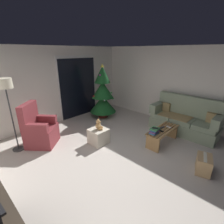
# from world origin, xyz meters

# --- Properties ---
(ground_plane) EXTENTS (7.00, 7.00, 0.00)m
(ground_plane) POSITION_xyz_m (0.00, 0.00, 0.00)
(ground_plane) COLOR #BCB2A8
(wall_back) EXTENTS (5.72, 0.12, 2.50)m
(wall_back) POSITION_xyz_m (0.00, 3.06, 1.25)
(wall_back) COLOR silver
(wall_back) RESTS_ON ground
(wall_right) EXTENTS (0.12, 6.00, 2.50)m
(wall_right) POSITION_xyz_m (2.86, 0.00, 1.25)
(wall_right) COLOR silver
(wall_right) RESTS_ON ground
(patio_door_frame) EXTENTS (1.60, 0.02, 2.20)m
(patio_door_frame) POSITION_xyz_m (1.00, 2.99, 1.10)
(patio_door_frame) COLOR silver
(patio_door_frame) RESTS_ON ground
(patio_door_glass) EXTENTS (1.50, 0.02, 2.10)m
(patio_door_glass) POSITION_xyz_m (1.00, 2.97, 1.05)
(patio_door_glass) COLOR black
(patio_door_glass) RESTS_ON ground
(couch) EXTENTS (0.79, 1.94, 1.08)m
(couch) POSITION_xyz_m (2.32, -0.49, 0.40)
(couch) COLOR gray
(couch) RESTS_ON ground
(coffee_table) EXTENTS (1.10, 0.40, 0.41)m
(coffee_table) POSITION_xyz_m (1.25, -0.34, 0.27)
(coffee_table) COLOR #9E7547
(coffee_table) RESTS_ON ground
(remote_black) EXTENTS (0.07, 0.16, 0.02)m
(remote_black) POSITION_xyz_m (1.10, -0.36, 0.42)
(remote_black) COLOR black
(remote_black) RESTS_ON coffee_table
(remote_white) EXTENTS (0.09, 0.16, 0.02)m
(remote_white) POSITION_xyz_m (1.45, -0.40, 0.42)
(remote_white) COLOR silver
(remote_white) RESTS_ON coffee_table
(remote_graphite) EXTENTS (0.16, 0.08, 0.02)m
(remote_graphite) POSITION_xyz_m (1.31, -0.29, 0.42)
(remote_graphite) COLOR #333338
(remote_graphite) RESTS_ON coffee_table
(book_stack) EXTENTS (0.26, 0.20, 0.14)m
(book_stack) POSITION_xyz_m (0.88, -0.30, 0.48)
(book_stack) COLOR #285684
(book_stack) RESTS_ON coffee_table
(cell_phone) EXTENTS (0.13, 0.16, 0.01)m
(cell_phone) POSITION_xyz_m (0.89, -0.31, 0.55)
(cell_phone) COLOR black
(cell_phone) RESTS_ON book_stack
(christmas_tree) EXTENTS (0.95, 0.95, 1.94)m
(christmas_tree) POSITION_xyz_m (1.47, 2.18, 0.86)
(christmas_tree) COLOR #4C1E19
(christmas_tree) RESTS_ON ground
(armchair) EXTENTS (0.97, 0.97, 1.13)m
(armchair) POSITION_xyz_m (-1.02, 1.95, 0.40)
(armchair) COLOR maroon
(armchair) RESTS_ON ground
(floor_lamp) EXTENTS (0.32, 0.32, 1.78)m
(floor_lamp) POSITION_xyz_m (-1.53, 2.11, 1.51)
(floor_lamp) COLOR #2D2D30
(floor_lamp) RESTS_ON ground
(ottoman) EXTENTS (0.44, 0.44, 0.41)m
(ottoman) POSITION_xyz_m (0.08, 0.89, 0.20)
(ottoman) COLOR beige
(ottoman) RESTS_ON ground
(teddy_bear_honey) EXTENTS (0.21, 0.21, 0.29)m
(teddy_bear_honey) POSITION_xyz_m (0.08, 0.88, 0.53)
(teddy_bear_honey) COLOR tan
(teddy_bear_honey) RESTS_ON ottoman
(cardboard_box_taped_mid_floor) EXTENTS (0.48, 0.38, 0.35)m
(cardboard_box_taped_mid_floor) POSITION_xyz_m (0.79, -1.51, 0.17)
(cardboard_box_taped_mid_floor) COLOR tan
(cardboard_box_taped_mid_floor) RESTS_ON ground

